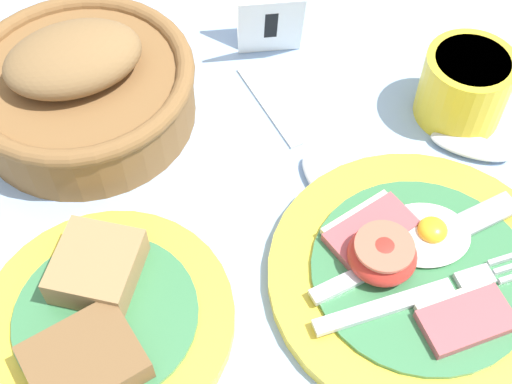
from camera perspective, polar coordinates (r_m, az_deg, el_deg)
ground_plane at (r=0.56m, az=3.52°, el=-5.21°), size 3.00×3.00×0.00m
breakfast_plate at (r=0.55m, az=12.74°, el=-6.23°), size 0.23×0.23×0.04m
bread_plate at (r=0.53m, az=-12.15°, el=-9.80°), size 0.19×0.19×0.04m
sugar_cup at (r=0.65m, az=16.36°, el=8.18°), size 0.08×0.08×0.07m
bread_basket at (r=0.64m, az=-13.83°, el=8.23°), size 0.20×0.20×0.09m
number_card at (r=0.68m, az=0.89°, el=13.70°), size 0.06×0.05×0.07m
teaspoon_by_saucer at (r=0.65m, az=19.09°, el=2.79°), size 0.18×0.10×0.01m
teaspoon_near_cup at (r=0.61m, az=4.38°, el=2.41°), size 0.09×0.19×0.01m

